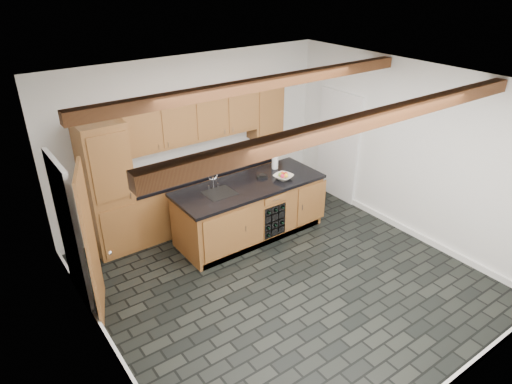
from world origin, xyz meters
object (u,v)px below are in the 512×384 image
Objects in this scene: fruit_bowl at (283,177)px; paper_towel at (275,163)px; island at (250,210)px; kitchen_scale at (262,176)px.

fruit_bowl is 0.45m from paper_towel.
fruit_bowl is 1.37× the size of paper_towel.
kitchen_scale reaches higher than island.
kitchen_scale is at bearing 15.27° from island.
paper_towel reaches higher than island.
paper_towel is (0.70, 0.26, 0.57)m from island.
island is 0.58m from kitchen_scale.
fruit_bowl is at bearing -109.79° from paper_towel.
kitchen_scale is 0.64× the size of fruit_bowl.
kitchen_scale is 0.88× the size of paper_towel.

